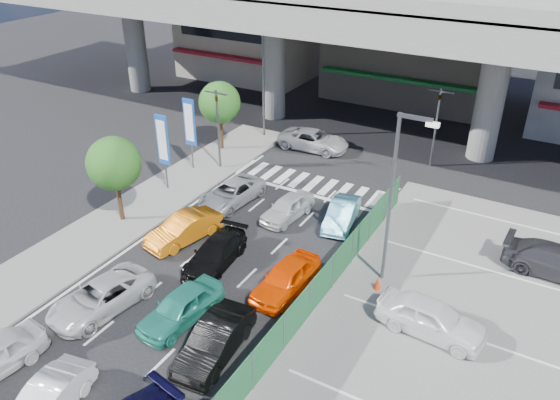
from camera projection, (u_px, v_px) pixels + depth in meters
The scene contains 28 objects.
ground at pixel (178, 304), 23.43m from camera, with size 120.00×120.00×0.00m, color black.
parking_lot at pixel (446, 368), 20.18m from camera, with size 12.00×28.00×0.06m, color #61615F.
sidewalk_left at pixel (123, 219), 29.47m from camera, with size 4.00×30.00×0.12m, color #61615F.
fence_run at pixel (298, 315), 21.46m from camera, with size 0.16×22.00×1.80m, color #1E5931, non-canonical shape.
expressway at pixel (378, 11), 35.93m from camera, with size 64.00×14.00×10.75m.
building_west at pixel (253, 5), 51.52m from camera, with size 12.00×10.90×13.00m.
building_center at pixel (424, 6), 44.89m from camera, with size 14.00×10.90×15.00m.
traffic_light_left at pixel (217, 110), 33.33m from camera, with size 1.60×1.24×5.20m.
traffic_light_right at pixel (438, 108), 33.61m from camera, with size 1.60×1.24×5.20m.
street_lamp_right at pixel (396, 187), 22.59m from camera, with size 1.65×0.22×8.00m.
street_lamp_left at pixel (265, 72), 37.55m from camera, with size 1.65×0.22×8.00m.
signboard_near at pixel (163, 142), 31.14m from camera, with size 0.80×0.14×4.70m.
signboard_far at pixel (190, 124), 33.59m from camera, with size 0.80×0.14×4.70m.
tree_near at pixel (114, 164), 27.86m from camera, with size 2.80×2.80×4.80m.
tree_far at pixel (220, 103), 36.19m from camera, with size 2.80×2.80×4.80m.
sedan_white_mid_left at pixel (101, 297), 22.83m from camera, with size 2.14×4.65×1.29m, color silver.
taxi_teal_mid at pixel (181, 307), 22.19m from camera, with size 1.62×4.03×1.37m, color teal.
hatch_black_mid_right at pixel (215, 341), 20.49m from camera, with size 1.46×4.19×1.38m, color black.
taxi_orange_left at pixel (184, 229), 27.46m from camera, with size 1.44×4.13×1.36m, color orange.
sedan_black_mid at pixel (215, 254), 25.66m from camera, with size 1.72×4.24×1.23m, color black.
taxi_orange_right at pixel (286, 278), 23.88m from camera, with size 1.63×4.05×1.38m, color #F84400.
wagon_silver_front_left at pixel (231, 193), 30.92m from camera, with size 2.04×4.43×1.23m, color #A5A7AE.
sedan_white_front_mid at pixel (287, 208), 29.46m from camera, with size 1.47×3.65×1.24m, color beige.
kei_truck_front_right at pixel (342, 214), 28.89m from camera, with size 1.31×3.76×1.24m, color #59A4C4.
crossing_wagon_silver at pixel (314, 140), 37.58m from camera, with size 2.24×4.85×1.35m, color silver.
parked_sedan_white at pixel (431, 318), 21.46m from camera, with size 1.74×4.32×1.47m, color white.
parked_sedan_dgrey at pixel (558, 262), 24.82m from camera, with size 1.95×4.81×1.40m, color #313035.
traffic_cone at pixel (377, 283), 24.10m from camera, with size 0.33×0.33×0.63m, color red.
Camera 1 is at (12.87, -13.79, 15.24)m, focal length 35.00 mm.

